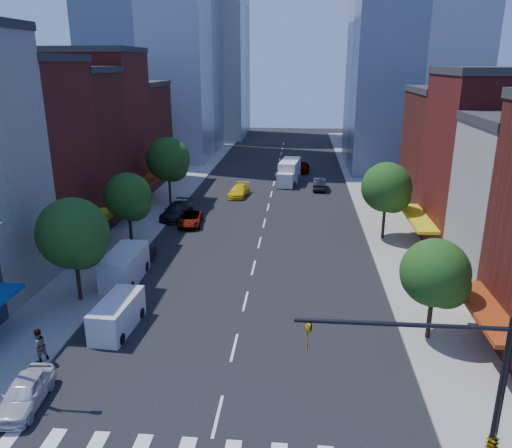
{
  "coord_description": "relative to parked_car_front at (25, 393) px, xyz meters",
  "views": [
    {
      "loc": [
        3.56,
        -19.37,
        15.9
      ],
      "look_at": [
        0.55,
        14.19,
        5.0
      ],
      "focal_mm": 35.0,
      "sensor_mm": 36.0,
      "label": 1
    }
  ],
  "objects": [
    {
      "name": "box_truck",
      "position": [
        11.45,
        48.6,
        0.73
      ],
      "size": [
        3.14,
        7.86,
        3.08
      ],
      "rotation": [
        0.0,
        0.0,
        -0.12
      ],
      "color": "white",
      "rests_on": "ground"
    },
    {
      "name": "sidewalk_left",
      "position": [
        -3.1,
        40.04,
        -0.65
      ],
      "size": [
        5.0,
        120.0,
        0.15
      ],
      "primitive_type": "cube",
      "color": "gray",
      "rests_on": "ground"
    },
    {
      "name": "bldg_left_3",
      "position": [
        -11.6,
        29.04,
        6.77
      ],
      "size": [
        12.0,
        8.0,
        15.0
      ],
      "primitive_type": "cube",
      "color": "#491612",
      "rests_on": "ground"
    },
    {
      "name": "tree_right_near",
      "position": [
        21.05,
        7.97,
        3.46
      ],
      "size": [
        4.0,
        4.0,
        6.2
      ],
      "color": "black",
      "rests_on": "sidewalk_right"
    },
    {
      "name": "bldg_left_5",
      "position": [
        -11.6,
        47.04,
        5.77
      ],
      "size": [
        12.0,
        10.0,
        13.0
      ],
      "primitive_type": "cube",
      "color": "#491612",
      "rests_on": "ground"
    },
    {
      "name": "cargo_van_near",
      "position": [
        1.89,
        7.37,
        0.27
      ],
      "size": [
        2.16,
        4.83,
        2.01
      ],
      "rotation": [
        0.0,
        0.0,
        -0.06
      ],
      "color": "silver",
      "rests_on": "ground"
    },
    {
      "name": "tree_left_near",
      "position": [
        -1.95,
        10.97,
        4.14
      ],
      "size": [
        4.8,
        4.8,
        7.3
      ],
      "color": "black",
      "rests_on": "sidewalk_left"
    },
    {
      "name": "bldg_right_3",
      "position": [
        30.4,
        34.04,
        5.77
      ],
      "size": [
        12.0,
        10.0,
        13.0
      ],
      "primitive_type": "cube",
      "color": "#491612",
      "rests_on": "ground"
    },
    {
      "name": "taxi",
      "position": [
        5.44,
        40.68,
        -0.02
      ],
      "size": [
        2.54,
        5.07,
        1.41
      ],
      "primitive_type": "imported",
      "rotation": [
        0.0,
        0.0,
        -0.12
      ],
      "color": "yellow",
      "rests_on": "ground"
    },
    {
      "name": "tree_right_far",
      "position": [
        21.05,
        25.97,
        4.14
      ],
      "size": [
        4.6,
        4.6,
        7.2
      ],
      "color": "black",
      "rests_on": "sidewalk_right"
    },
    {
      "name": "parked_car_second",
      "position": [
        -0.1,
        17.59,
        -0.0
      ],
      "size": [
        1.99,
        4.54,
        1.45
      ],
      "primitive_type": "imported",
      "rotation": [
        0.0,
        0.0,
        -0.11
      ],
      "color": "black",
      "rests_on": "ground"
    },
    {
      "name": "parked_car_front",
      "position": [
        0.0,
        0.0,
        0.0
      ],
      "size": [
        2.1,
        4.4,
        1.45
      ],
      "primitive_type": "imported",
      "rotation": [
        0.0,
        0.0,
        0.09
      ],
      "color": "silver",
      "rests_on": "ground"
    },
    {
      "name": "bldg_left_4",
      "position": [
        -11.6,
        37.54,
        7.77
      ],
      "size": [
        12.0,
        9.0,
        17.0
      ],
      "primitive_type": "cube",
      "color": "maroon",
      "rests_on": "ground"
    },
    {
      "name": "sidewalk_right",
      "position": [
        21.9,
        40.04,
        -0.65
      ],
      "size": [
        5.0,
        120.0,
        0.15
      ],
      "primitive_type": "cube",
      "color": "gray",
      "rests_on": "ground"
    },
    {
      "name": "traffic_signal",
      "position": [
        19.34,
        -4.46,
        3.43
      ],
      "size": [
        7.24,
        2.24,
        8.0
      ],
      "color": "black",
      "rests_on": "sidewalk_right"
    },
    {
      "name": "tree_left_mid",
      "position": [
        -1.95,
        21.97,
        3.8
      ],
      "size": [
        4.2,
        4.2,
        6.65
      ],
      "color": "black",
      "rests_on": "sidewalk_left"
    },
    {
      "name": "tower_far_w",
      "position": [
        -8.6,
        95.04,
        27.27
      ],
      "size": [
        18.0,
        18.0,
        56.0
      ],
      "primitive_type": "cube",
      "color": "#9EA5AD",
      "rests_on": "ground"
    },
    {
      "name": "cargo_van_far",
      "position": [
        -0.1,
        14.52,
        0.45
      ],
      "size": [
        2.36,
        5.6,
        2.37
      ],
      "rotation": [
        0.0,
        0.0,
        0.02
      ],
      "color": "silver",
      "rests_on": "ground"
    },
    {
      "name": "tree_left_far",
      "position": [
        -1.95,
        35.97,
        4.48
      ],
      "size": [
        5.0,
        5.0,
        7.75
      ],
      "color": "black",
      "rests_on": "sidewalk_left"
    },
    {
      "name": "traffic_car_far",
      "position": [
        13.39,
        56.09,
        0.1
      ],
      "size": [
        2.15,
        4.92,
        1.65
      ],
      "primitive_type": "imported",
      "rotation": [
        0.0,
        0.0,
        3.1
      ],
      "color": "#999999",
      "rests_on": "ground"
    },
    {
      "name": "bldg_left_2",
      "position": [
        -11.6,
        20.54,
        7.27
      ],
      "size": [
        12.0,
        9.0,
        16.0
      ],
      "primitive_type": "cube",
      "color": "maroon",
      "rests_on": "ground"
    },
    {
      "name": "pedestrian_far",
      "position": [
        -1.1,
        3.49,
        0.4
      ],
      "size": [
        1.15,
        1.2,
        1.96
      ],
      "primitive_type": "imported",
      "rotation": [
        0.0,
        0.0,
        -2.18
      ],
      "color": "#999999",
      "rests_on": "sidewalk_left"
    },
    {
      "name": "traffic_car_oncoming",
      "position": [
        15.57,
        45.16,
        0.06
      ],
      "size": [
        1.83,
        4.8,
        1.56
      ],
      "primitive_type": "imported",
      "rotation": [
        0.0,
        0.0,
        3.1
      ],
      "color": "black",
      "rests_on": "ground"
    },
    {
      "name": "bldg_right_2",
      "position": [
        30.4,
        24.04,
        6.77
      ],
      "size": [
        12.0,
        10.0,
        15.0
      ],
      "primitive_type": "cube",
      "color": "maroon",
      "rests_on": "ground"
    },
    {
      "name": "parked_car_third",
      "position": [
        1.9,
        28.69,
        -0.07
      ],
      "size": [
        2.63,
        4.91,
        1.31
      ],
      "primitive_type": "imported",
      "rotation": [
        0.0,
        0.0,
        0.1
      ],
      "color": "#999999",
      "rests_on": "ground"
    },
    {
      "name": "ground",
      "position": [
        9.4,
        0.04,
        -0.73
      ],
      "size": [
        220.0,
        220.0,
        0.0
      ],
      "primitive_type": "plane",
      "color": "black",
      "rests_on": "ground"
    },
    {
      "name": "parked_car_rear",
      "position": [
        -0.1,
        30.97,
        0.09
      ],
      "size": [
        2.97,
        5.84,
        1.62
      ],
      "primitive_type": "imported",
      "rotation": [
        0.0,
        0.0,
        -0.13
      ],
      "color": "black",
      "rests_on": "ground"
    }
  ]
}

